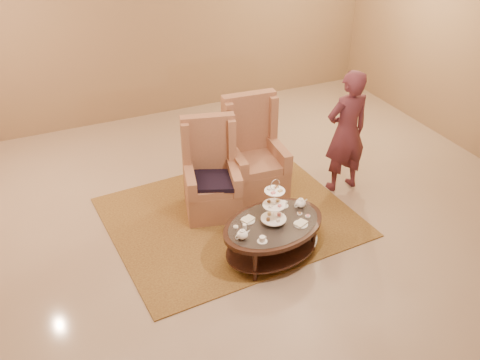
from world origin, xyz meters
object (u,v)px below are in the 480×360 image
person (346,132)px  armchair_right (254,161)px  armchair_left (211,181)px  tea_table (273,229)px

person → armchair_right: bearing=-21.6°
armchair_left → person: size_ratio=0.73×
tea_table → armchair_right: (0.42, 1.39, 0.07)m
tea_table → armchair_left: size_ratio=1.12×
tea_table → person: size_ratio=0.82×
armchair_right → tea_table: bearing=-102.1°
armchair_right → person: size_ratio=0.79×
tea_table → armchair_left: armchair_left is taller
armchair_right → person: (1.15, -0.46, 0.41)m
tea_table → armchair_left: (-0.29, 1.19, 0.04)m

